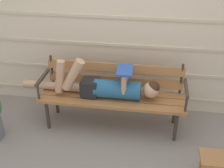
% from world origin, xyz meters
% --- Properties ---
extents(ground_plane, '(12.00, 12.00, 0.00)m').
position_xyz_m(ground_plane, '(0.00, 0.00, 0.00)').
color(ground_plane, gray).
extents(house_siding, '(5.18, 0.08, 2.17)m').
position_xyz_m(house_siding, '(0.00, 0.68, 1.09)').
color(house_siding, beige).
rests_on(house_siding, ground).
extents(park_bench, '(1.77, 0.47, 0.82)m').
position_xyz_m(park_bench, '(0.00, 0.22, 0.47)').
color(park_bench, '#9E6638').
rests_on(park_bench, ground).
extents(reclining_person, '(1.71, 0.26, 0.51)m').
position_xyz_m(reclining_person, '(-0.08, 0.15, 0.57)').
color(reclining_person, '#23567A').
extents(footstool, '(0.45, 0.25, 0.32)m').
position_xyz_m(footstool, '(1.21, -0.61, 0.25)').
color(footstool, '#9E6638').
rests_on(footstool, ground).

